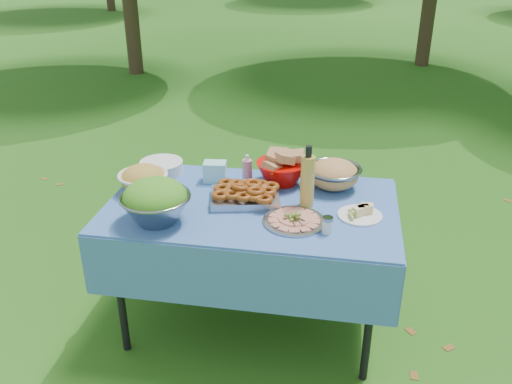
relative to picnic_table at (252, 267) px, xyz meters
The scene contains 14 objects.
ground 0.38m from the picnic_table, ahead, with size 80.00×80.00×0.00m, color #0C390A.
picnic_table is the anchor object (origin of this frame).
salad_bowl 0.69m from the picnic_table, 148.28° to the right, with size 0.33×0.33×0.22m, color gray, non-canonical shape.
pasta_bowl_white 0.75m from the picnic_table, behind, with size 0.26×0.26×0.14m, color white, non-canonical shape.
plate_stack 0.77m from the picnic_table, 152.63° to the left, with size 0.24×0.24×0.07m, color white.
wipes_box 0.56m from the picnic_table, 135.76° to the left, with size 0.12×0.09×0.11m, color #A0EEF4.
sanitizer_bottle 0.53m from the picnic_table, 105.00° to the left, with size 0.05×0.05×0.16m, color #CC7F98.
bread_bowl 0.56m from the picnic_table, 67.42° to the left, with size 0.28×0.28×0.19m, color #C50802, non-canonical shape.
pasta_bowl_steel 0.67m from the picnic_table, 34.56° to the left, with size 0.29×0.29×0.16m, color gray, non-canonical shape.
fried_tray 0.42m from the picnic_table, 146.59° to the left, with size 0.34×0.24×0.08m, color #A5A5A9.
charcuterie_platter 0.50m from the picnic_table, 32.71° to the right, with size 0.30×0.30×0.07m, color #9E9FA5.
oil_bottle 0.61m from the picnic_table, ahead, with size 0.07×0.07×0.32m, color gold.
cheese_plate 0.68m from the picnic_table, ahead, with size 0.22×0.22×0.06m, color white.
shaker 0.62m from the picnic_table, 29.77° to the right, with size 0.05×0.05×0.08m, color silver.
Camera 1 is at (0.44, -2.40, 2.02)m, focal length 38.00 mm.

